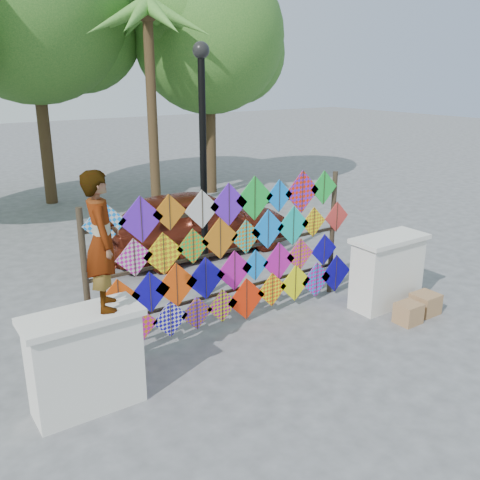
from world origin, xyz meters
The scene contains 12 objects.
ground centered at (0.00, 0.00, 0.00)m, with size 80.00×80.00×0.00m, color gray.
parapet_left centered at (-2.70, -0.20, 0.65)m, with size 1.40×0.65×1.28m.
parapet_right centered at (2.70, -0.20, 0.65)m, with size 1.40×0.65×1.28m.
kite_rack centered at (0.10, 0.72, 1.21)m, with size 4.98×0.24×2.43m.
tree_mid centered at (0.11, 11.03, 5.77)m, with size 6.30×5.60×8.61m.
tree_east centered at (5.09, 9.53, 4.99)m, with size 5.40×4.80×7.42m.
palm_tree centered at (2.20, 8.00, 4.95)m, with size 3.62×3.62×5.83m.
vendor_woman centered at (-2.38, -0.20, 2.12)m, with size 0.61×0.40×1.67m, color #99999E.
sedan centered at (1.35, 4.16, 0.74)m, with size 1.76×4.37×1.49m, color #5B1C0F.
lamppost centered at (0.30, 2.00, 2.69)m, with size 0.28×0.28×4.46m.
cardboard_box_near centered at (2.46, -0.90, 0.17)m, with size 0.39×0.35×0.35m, color #A97E51.
cardboard_box_far centered at (3.00, -0.83, 0.18)m, with size 0.43×0.39×0.36m, color #A97E51.
Camera 1 is at (-4.38, -5.98, 4.01)m, focal length 40.00 mm.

